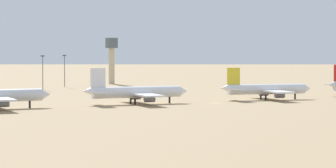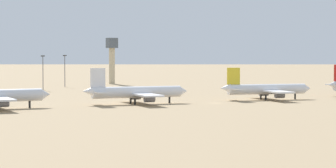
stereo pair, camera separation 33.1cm
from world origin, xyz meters
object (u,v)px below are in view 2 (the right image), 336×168
at_px(parked_jet_white_3, 136,92).
at_px(parked_jet_yellow_4, 266,89).
at_px(light_pole_east, 43,70).
at_px(control_tower, 112,56).
at_px(light_pole_mid, 65,69).

bearing_deg(parked_jet_white_3, parked_jet_yellow_4, 4.61).
bearing_deg(parked_jet_white_3, light_pole_east, 96.28).
bearing_deg(light_pole_east, parked_jet_yellow_4, -62.49).
xyz_separation_m(control_tower, light_pole_east, (-52.34, -45.94, -5.94)).
xyz_separation_m(parked_jet_white_3, parked_jet_yellow_4, (51.65, -0.66, -0.13)).
height_order(parked_jet_white_3, light_pole_mid, light_pole_mid).
bearing_deg(parked_jet_yellow_4, light_pole_mid, 115.26).
height_order(parked_jet_yellow_4, control_tower, control_tower).
bearing_deg(light_pole_mid, parked_jet_yellow_4, -74.51).
distance_m(control_tower, light_pole_east, 69.90).
xyz_separation_m(parked_jet_yellow_4, light_pole_east, (-53.32, 102.37, 5.26)).
relative_size(parked_jet_yellow_4, control_tower, 1.43).
relative_size(parked_jet_white_3, parked_jet_yellow_4, 1.04).
relative_size(parked_jet_white_3, light_pole_east, 2.34).
xyz_separation_m(parked_jet_white_3, control_tower, (50.67, 147.66, 11.06)).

